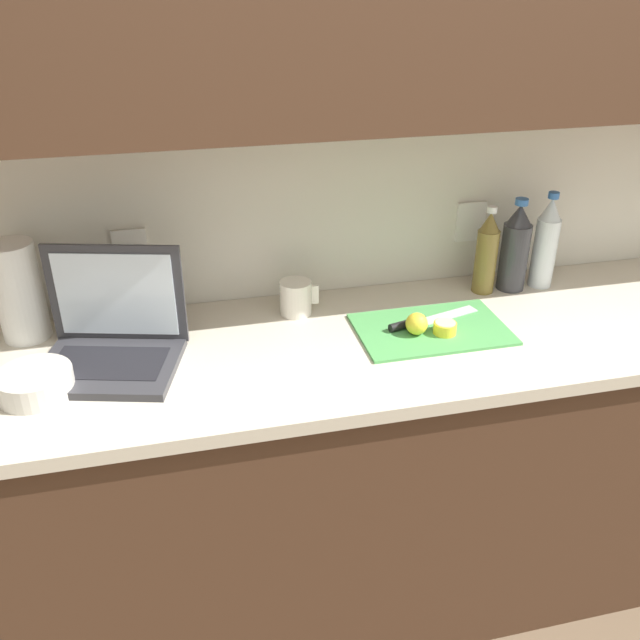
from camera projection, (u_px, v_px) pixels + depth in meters
The scene contains 14 objects.
ground_plane at pixel (420, 570), 2.23m from camera, with size 12.00×12.00×0.00m, color brown.
wall_back at pixel (430, 57), 1.70m from camera, with size 5.20×0.38×2.60m.
counter_unit at pixel (438, 458), 2.01m from camera, with size 2.40×0.62×0.90m.
laptop at pixel (112, 337), 1.64m from camera, with size 0.39×0.34×0.27m.
cutting_board at pixel (431, 329), 1.80m from camera, with size 0.40×0.26×0.01m, color #4C9E51.
knife at pixel (419, 321), 1.81m from camera, with size 0.28×0.10×0.02m.
lemon_half_cut at pixel (445, 328), 1.76m from camera, with size 0.06×0.06×0.03m.
lemon_whole_beside at pixel (417, 324), 1.75m from camera, with size 0.06×0.06×0.06m.
bottle_green_soda at pixel (546, 244), 1.99m from camera, with size 0.07×0.07×0.29m.
bottle_oil_tall at pixel (515, 248), 1.97m from camera, with size 0.08×0.08×0.28m.
bottle_water_clear at pixel (486, 253), 1.96m from camera, with size 0.06×0.06×0.26m.
measuring_cup at pixel (296, 298), 1.86m from camera, with size 0.11×0.09×0.10m.
bowl_white at pixel (35, 383), 1.52m from camera, with size 0.17×0.17×0.06m.
paper_towel_roll at pixel (19, 291), 1.71m from camera, with size 0.12×0.12×0.26m.
Camera 1 is at (-0.68, -1.46, 1.78)m, focal length 38.00 mm.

